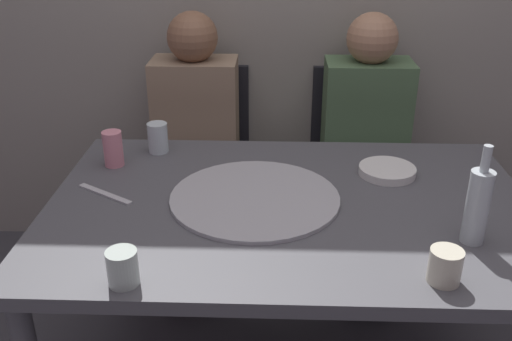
{
  "coord_description": "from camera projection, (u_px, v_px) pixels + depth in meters",
  "views": [
    {
      "loc": [
        -0.05,
        -1.51,
        1.57
      ],
      "look_at": [
        -0.11,
        0.12,
        0.8
      ],
      "focal_mm": 40.02,
      "sensor_mm": 36.0,
      "label": 1
    }
  ],
  "objects": [
    {
      "name": "wine_glass",
      "position": [
        445.0,
        266.0,
        1.34
      ],
      "size": [
        0.08,
        0.08,
        0.09
      ],
      "primitive_type": "cylinder",
      "color": "beige",
      "rests_on": "dining_table"
    },
    {
      "name": "tumbler_far",
      "position": [
        158.0,
        138.0,
        2.04
      ],
      "size": [
        0.07,
        0.07,
        0.11
      ],
      "primitive_type": "cylinder",
      "color": "silver",
      "rests_on": "dining_table"
    },
    {
      "name": "guest_in_sweater",
      "position": [
        194.0,
        141.0,
        2.43
      ],
      "size": [
        0.36,
        0.56,
        1.17
      ],
      "rotation": [
        0.0,
        0.0,
        3.14
      ],
      "color": "#937A60",
      "rests_on": "ground_plane"
    },
    {
      "name": "wine_bottle",
      "position": [
        478.0,
        205.0,
        1.47
      ],
      "size": [
        0.06,
        0.06,
        0.28
      ],
      "color": "#B2BCC1",
      "rests_on": "dining_table"
    },
    {
      "name": "guest_in_beanie",
      "position": [
        367.0,
        144.0,
        2.41
      ],
      "size": [
        0.36,
        0.56,
        1.17
      ],
      "rotation": [
        0.0,
        0.0,
        3.14
      ],
      "color": "#4C6B47",
      "rests_on": "ground_plane"
    },
    {
      "name": "chair_right",
      "position": [
        360.0,
        157.0,
        2.6
      ],
      "size": [
        0.44,
        0.44,
        0.9
      ],
      "rotation": [
        0.0,
        0.0,
        3.14
      ],
      "color": "black",
      "rests_on": "ground_plane"
    },
    {
      "name": "soda_can",
      "position": [
        113.0,
        149.0,
        1.93
      ],
      "size": [
        0.07,
        0.07,
        0.12
      ],
      "primitive_type": "cylinder",
      "color": "pink",
      "rests_on": "dining_table"
    },
    {
      "name": "table_knife",
      "position": [
        105.0,
        194.0,
        1.76
      ],
      "size": [
        0.2,
        0.14,
        0.01
      ],
      "primitive_type": "cube",
      "rotation": [
        0.0,
        0.0,
        5.71
      ],
      "color": "#B7B7BC",
      "rests_on": "dining_table"
    },
    {
      "name": "dining_table",
      "position": [
        289.0,
        225.0,
        1.74
      ],
      "size": [
        1.46,
        0.96,
        0.75
      ],
      "color": "#4C4C51",
      "rests_on": "ground_plane"
    },
    {
      "name": "pizza_tray",
      "position": [
        255.0,
        198.0,
        1.73
      ],
      "size": [
        0.51,
        0.51,
        0.01
      ],
      "primitive_type": "cylinder",
      "color": "#ADADB2",
      "rests_on": "dining_table"
    },
    {
      "name": "chair_left",
      "position": [
        200.0,
        154.0,
        2.62
      ],
      "size": [
        0.44,
        0.44,
        0.9
      ],
      "rotation": [
        0.0,
        0.0,
        3.14
      ],
      "color": "black",
      "rests_on": "ground_plane"
    },
    {
      "name": "tumbler_near",
      "position": [
        123.0,
        268.0,
        1.33
      ],
      "size": [
        0.07,
        0.07,
        0.09
      ],
      "primitive_type": "cylinder",
      "color": "#B7C6BC",
      "rests_on": "dining_table"
    },
    {
      "name": "plate_stack",
      "position": [
        387.0,
        171.0,
        1.88
      ],
      "size": [
        0.19,
        0.19,
        0.03
      ],
      "primitive_type": "cylinder",
      "color": "white",
      "rests_on": "dining_table"
    }
  ]
}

